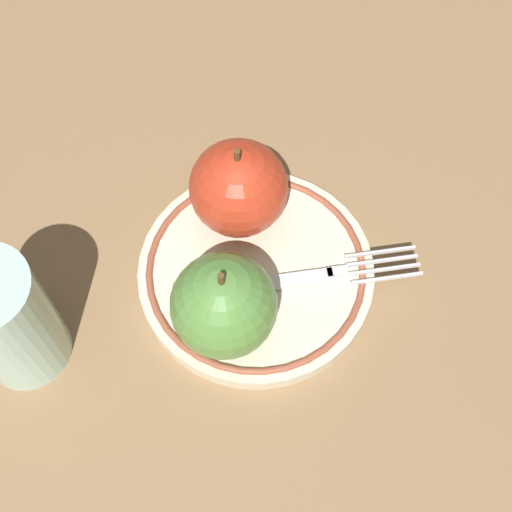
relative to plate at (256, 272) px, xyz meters
name	(u,v)px	position (x,y,z in m)	size (l,w,h in m)	color
ground_plane	(282,273)	(-0.02, -0.01, -0.01)	(2.00, 2.00, 0.00)	#906E49
plate	(256,272)	(0.00, 0.00, 0.00)	(0.19, 0.19, 0.02)	beige
apple_red_whole	(224,305)	(0.01, 0.06, 0.05)	(0.08, 0.08, 0.09)	#578C3D
apple_second_whole	(239,188)	(0.03, -0.04, 0.05)	(0.08, 0.08, 0.09)	red
fork	(311,275)	(-0.04, -0.01, 0.01)	(0.16, 0.09, 0.00)	silver
drinking_glass	(6,321)	(0.15, 0.12, 0.05)	(0.07, 0.07, 0.12)	silver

